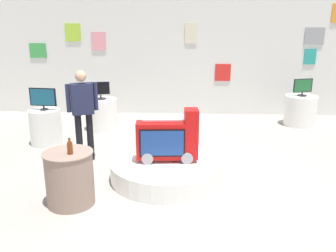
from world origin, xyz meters
TOP-DOWN VIEW (x-y plane):
  - ground_plane at (0.00, 0.00)m, footprint 30.00×30.00m
  - back_wall_display at (0.00, 4.71)m, footprint 12.80×0.13m
  - main_display_pedestal at (-0.24, 0.36)m, footprint 1.85×1.85m
  - novelty_firetruck_tv at (-0.22, 0.35)m, footprint 1.00×0.39m
  - display_pedestal_left_rear at (-2.86, 1.96)m, footprint 0.65×0.65m
  - tv_on_left_rear at (-2.86, 1.96)m, footprint 0.57×0.17m
  - display_pedestal_center_rear at (-1.93, 3.06)m, footprint 0.73×0.73m
  - tv_on_center_rear at (-1.93, 3.05)m, footprint 0.47×0.24m
  - display_pedestal_right_rear at (2.89, 3.67)m, footprint 0.76×0.76m
  - tv_on_right_rear at (2.89, 3.66)m, footprint 0.49×0.23m
  - side_table_round at (-1.56, -0.55)m, footprint 0.69×0.69m
  - bottle_on_side_table at (-1.50, -0.61)m, footprint 0.08×0.08m
  - shopper_browsing_near_truck at (-1.80, 1.10)m, footprint 0.52×0.33m

SIDE VIEW (x-z plane):
  - ground_plane at x=0.00m, z-range 0.00..0.00m
  - main_display_pedestal at x=-0.24m, z-range 0.00..0.31m
  - display_pedestal_left_rear at x=-2.86m, z-range 0.00..0.74m
  - display_pedestal_center_rear at x=-1.93m, z-range 0.00..0.74m
  - display_pedestal_right_rear at x=2.89m, z-range 0.00..0.74m
  - side_table_round at x=-1.56m, z-range 0.01..0.79m
  - novelty_firetruck_tv at x=-0.22m, z-range 0.23..1.10m
  - bottle_on_side_table at x=-1.50m, z-range 0.76..0.98m
  - tv_on_right_rear at x=2.89m, z-range 0.75..1.17m
  - tv_on_center_rear at x=-1.93m, z-range 0.75..1.18m
  - shopper_browsing_near_truck at x=-1.80m, z-range 0.15..1.82m
  - tv_on_left_rear at x=-2.86m, z-range 0.77..1.22m
  - back_wall_display at x=0.00m, z-range 0.00..3.21m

